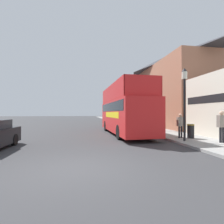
{
  "coord_description": "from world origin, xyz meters",
  "views": [
    {
      "loc": [
        0.16,
        -5.76,
        1.85
      ],
      "look_at": [
        2.5,
        8.61,
        1.91
      ],
      "focal_mm": 28.0,
      "sensor_mm": 36.0,
      "label": 1
    }
  ],
  "objects_px": {
    "litter_bin": "(191,131)",
    "pedestrian_second": "(222,124)",
    "lamp_post_nearest": "(184,90)",
    "tour_bus": "(124,113)",
    "lamp_post_third": "(126,100)",
    "pedestrian_third": "(180,123)",
    "lamp_post_second": "(145,99)",
    "parked_car_ahead_of_bus": "(118,121)"
  },
  "relations": [
    {
      "from": "litter_bin",
      "to": "pedestrian_second",
      "type": "bearing_deg",
      "value": -68.89
    },
    {
      "from": "pedestrian_second",
      "to": "pedestrian_third",
      "type": "height_order",
      "value": "pedestrian_second"
    },
    {
      "from": "parked_car_ahead_of_bus",
      "to": "lamp_post_nearest",
      "type": "xyz_separation_m",
      "value": [
        1.67,
        -12.5,
        2.5
      ]
    },
    {
      "from": "tour_bus",
      "to": "parked_car_ahead_of_bus",
      "type": "distance_m",
      "value": 7.68
    },
    {
      "from": "lamp_post_nearest",
      "to": "pedestrian_third",
      "type": "bearing_deg",
      "value": 70.64
    },
    {
      "from": "pedestrian_third",
      "to": "litter_bin",
      "type": "bearing_deg",
      "value": -18.08
    },
    {
      "from": "lamp_post_nearest",
      "to": "lamp_post_second",
      "type": "bearing_deg",
      "value": 89.08
    },
    {
      "from": "lamp_post_third",
      "to": "pedestrian_second",
      "type": "bearing_deg",
      "value": -83.37
    },
    {
      "from": "pedestrian_third",
      "to": "lamp_post_third",
      "type": "distance_m",
      "value": 13.62
    },
    {
      "from": "pedestrian_second",
      "to": "parked_car_ahead_of_bus",
      "type": "bearing_deg",
      "value": 104.28
    },
    {
      "from": "lamp_post_nearest",
      "to": "lamp_post_third",
      "type": "height_order",
      "value": "lamp_post_third"
    },
    {
      "from": "lamp_post_nearest",
      "to": "pedestrian_second",
      "type": "bearing_deg",
      "value": -28.09
    },
    {
      "from": "pedestrian_third",
      "to": "lamp_post_nearest",
      "type": "xyz_separation_m",
      "value": [
        -0.4,
        -1.13,
        2.08
      ]
    },
    {
      "from": "lamp_post_second",
      "to": "lamp_post_third",
      "type": "height_order",
      "value": "lamp_post_third"
    },
    {
      "from": "pedestrian_third",
      "to": "lamp_post_third",
      "type": "xyz_separation_m",
      "value": [
        -0.45,
        13.38,
        2.49
      ]
    },
    {
      "from": "lamp_post_third",
      "to": "parked_car_ahead_of_bus",
      "type": "bearing_deg",
      "value": -128.82
    },
    {
      "from": "parked_car_ahead_of_bus",
      "to": "pedestrian_third",
      "type": "height_order",
      "value": "pedestrian_third"
    },
    {
      "from": "pedestrian_second",
      "to": "litter_bin",
      "type": "relative_size",
      "value": 1.92
    },
    {
      "from": "pedestrian_third",
      "to": "lamp_post_nearest",
      "type": "bearing_deg",
      "value": -109.36
    },
    {
      "from": "pedestrian_third",
      "to": "lamp_post_second",
      "type": "relative_size",
      "value": 0.36
    },
    {
      "from": "lamp_post_third",
      "to": "litter_bin",
      "type": "relative_size",
      "value": 5.42
    },
    {
      "from": "lamp_post_second",
      "to": "litter_bin",
      "type": "distance_m",
      "value": 6.92
    },
    {
      "from": "litter_bin",
      "to": "lamp_post_nearest",
      "type": "bearing_deg",
      "value": -137.85
    },
    {
      "from": "pedestrian_third",
      "to": "lamp_post_second",
      "type": "height_order",
      "value": "lamp_post_second"
    },
    {
      "from": "tour_bus",
      "to": "lamp_post_nearest",
      "type": "height_order",
      "value": "lamp_post_nearest"
    },
    {
      "from": "pedestrian_second",
      "to": "lamp_post_nearest",
      "type": "bearing_deg",
      "value": 151.91
    },
    {
      "from": "lamp_post_nearest",
      "to": "lamp_post_second",
      "type": "relative_size",
      "value": 0.98
    },
    {
      "from": "lamp_post_third",
      "to": "litter_bin",
      "type": "bearing_deg",
      "value": -85.47
    },
    {
      "from": "lamp_post_nearest",
      "to": "lamp_post_third",
      "type": "distance_m",
      "value": 14.52
    },
    {
      "from": "lamp_post_nearest",
      "to": "tour_bus",
      "type": "bearing_deg",
      "value": 117.8
    },
    {
      "from": "tour_bus",
      "to": "litter_bin",
      "type": "bearing_deg",
      "value": -49.62
    },
    {
      "from": "pedestrian_third",
      "to": "lamp_post_second",
      "type": "distance_m",
      "value": 6.49
    },
    {
      "from": "lamp_post_third",
      "to": "lamp_post_nearest",
      "type": "bearing_deg",
      "value": -89.8
    },
    {
      "from": "tour_bus",
      "to": "litter_bin",
      "type": "relative_size",
      "value": 10.4
    },
    {
      "from": "pedestrian_third",
      "to": "lamp_post_second",
      "type": "xyz_separation_m",
      "value": [
        -0.28,
        6.12,
        2.14
      ]
    },
    {
      "from": "tour_bus",
      "to": "pedestrian_third",
      "type": "xyz_separation_m",
      "value": [
        3.02,
        -3.83,
        -0.71
      ]
    },
    {
      "from": "tour_bus",
      "to": "lamp_post_nearest",
      "type": "relative_size",
      "value": 2.2
    },
    {
      "from": "pedestrian_second",
      "to": "lamp_post_third",
      "type": "distance_m",
      "value": 15.73
    },
    {
      "from": "lamp_post_nearest",
      "to": "litter_bin",
      "type": "bearing_deg",
      "value": 42.15
    },
    {
      "from": "pedestrian_second",
      "to": "lamp_post_second",
      "type": "bearing_deg",
      "value": 101.25
    },
    {
      "from": "parked_car_ahead_of_bus",
      "to": "litter_bin",
      "type": "xyz_separation_m",
      "value": [
        2.7,
        -11.57,
        -0.08
      ]
    },
    {
      "from": "pedestrian_second",
      "to": "litter_bin",
      "type": "xyz_separation_m",
      "value": [
        -0.72,
        1.86,
        -0.59
      ]
    }
  ]
}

